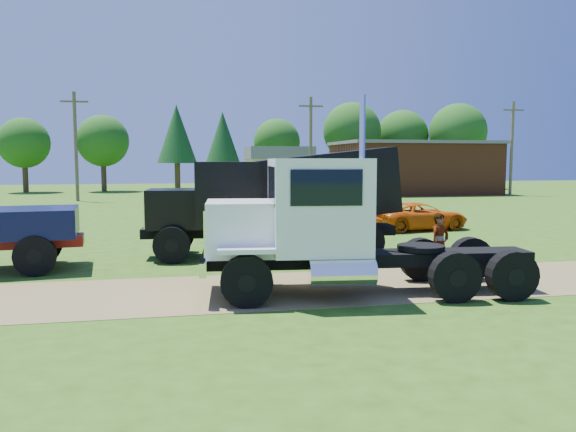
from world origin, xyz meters
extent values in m
plane|color=#2D5111|center=(0.00, 0.00, 0.00)|extent=(140.00, 140.00, 0.00)
cube|color=olive|center=(0.00, 0.00, 0.01)|extent=(120.00, 4.20, 0.01)
cube|color=black|center=(-1.07, -0.75, 0.89)|extent=(8.36, 1.84, 0.33)
cylinder|color=black|center=(-4.38, -1.62, 0.61)|extent=(1.25, 0.50, 1.22)
cylinder|color=black|center=(-4.38, -1.62, 0.61)|extent=(0.46, 0.45, 0.43)
cylinder|color=black|center=(-4.15, 0.73, 0.61)|extent=(1.25, 0.50, 1.22)
cylinder|color=black|center=(-4.15, 0.73, 0.61)|extent=(0.46, 0.45, 0.43)
cylinder|color=black|center=(0.58, -2.10, 0.61)|extent=(1.25, 0.50, 1.22)
cylinder|color=black|center=(0.58, -2.10, 0.61)|extent=(0.46, 0.45, 0.43)
cylinder|color=black|center=(0.81, 0.26, 0.61)|extent=(1.25, 0.50, 1.22)
cylinder|color=black|center=(0.81, 0.26, 0.61)|extent=(0.46, 0.45, 0.43)
cylinder|color=black|center=(2.01, -2.23, 0.61)|extent=(1.25, 0.50, 1.22)
cylinder|color=black|center=(2.01, -2.23, 0.61)|extent=(0.46, 0.45, 0.43)
cylinder|color=black|center=(2.24, 0.12, 0.61)|extent=(1.25, 0.50, 1.22)
cylinder|color=black|center=(2.24, 0.12, 0.61)|extent=(0.46, 0.45, 0.43)
cube|color=white|center=(-4.21, -0.45, 1.72)|extent=(2.16, 2.06, 1.33)
cube|color=white|center=(-5.20, -0.35, 1.66)|extent=(0.25, 1.66, 1.11)
cube|color=white|center=(-5.26, -0.35, 0.89)|extent=(0.41, 2.55, 0.33)
cube|color=white|center=(-2.45, -0.62, 2.27)|extent=(2.57, 2.87, 2.32)
cube|color=black|center=(-3.58, -0.51, 2.77)|extent=(0.27, 2.21, 0.94)
cube|color=black|center=(-2.57, -1.95, 2.77)|extent=(1.66, 0.20, 0.83)
cube|color=black|center=(-2.32, 0.72, 2.77)|extent=(1.66, 0.20, 0.83)
cube|color=white|center=(-4.38, -1.62, 1.33)|extent=(1.37, 0.62, 0.11)
cube|color=white|center=(-4.15, 0.73, 1.33)|extent=(1.37, 0.62, 0.11)
cylinder|color=white|center=(-2.18, -1.92, 0.77)|extent=(1.61, 0.81, 0.66)
cylinder|color=white|center=(-1.12, -0.13, 2.55)|extent=(0.17, 0.17, 5.09)
cylinder|color=black|center=(0.25, -0.88, 1.14)|extent=(1.33, 1.33, 0.13)
cube|color=black|center=(-2.68, 5.29, 0.89)|extent=(8.96, 1.82, 0.33)
cylinder|color=black|center=(-6.11, 4.39, 0.61)|extent=(1.25, 0.49, 1.22)
cylinder|color=black|center=(-6.11, 4.39, 0.61)|extent=(0.46, 0.44, 0.43)
cylinder|color=black|center=(-5.92, 6.72, 0.61)|extent=(1.25, 0.49, 1.22)
cylinder|color=black|center=(-5.92, 6.72, 0.61)|extent=(0.46, 0.44, 0.43)
cylinder|color=black|center=(-1.00, 3.98, 0.61)|extent=(1.25, 0.49, 1.22)
cylinder|color=black|center=(-1.00, 3.98, 0.61)|extent=(0.46, 0.44, 0.43)
cylinder|color=black|center=(-0.82, 6.31, 0.61)|extent=(1.25, 0.49, 1.22)
cylinder|color=black|center=(-0.82, 6.31, 0.61)|extent=(0.46, 0.44, 0.43)
cylinder|color=black|center=(0.44, 3.87, 0.61)|extent=(1.25, 0.49, 1.22)
cylinder|color=black|center=(0.44, 3.87, 0.61)|extent=(0.46, 0.44, 0.43)
cylinder|color=black|center=(0.62, 6.20, 0.61)|extent=(1.25, 0.49, 1.22)
cylinder|color=black|center=(0.62, 6.20, 0.61)|extent=(0.46, 0.44, 0.43)
cube|color=black|center=(-5.90, 5.55, 1.72)|extent=(2.15, 2.05, 1.34)
cube|color=white|center=(-6.90, 5.63, 1.67)|extent=(0.22, 1.67, 1.11)
cube|color=black|center=(-4.13, 5.41, 2.23)|extent=(2.43, 2.84, 2.23)
cube|color=black|center=(-5.21, 5.49, 2.73)|extent=(0.23, 2.22, 0.89)
cube|color=black|center=(-0.69, 5.13, 2.50)|extent=(5.08, 3.05, 2.70)
cylinder|color=black|center=(-10.03, 3.11, 0.60)|extent=(1.24, 0.52, 1.20)
cylinder|color=black|center=(-10.03, 3.11, 0.60)|extent=(0.46, 0.45, 0.42)
cylinder|color=black|center=(-10.30, 5.39, 0.60)|extent=(1.24, 0.52, 1.20)
cylinder|color=black|center=(-10.30, 5.39, 0.60)|extent=(0.46, 0.45, 0.42)
cube|color=black|center=(-10.92, 4.16, 1.48)|extent=(4.09, 2.94, 0.87)
imported|color=#DA560A|center=(5.76, 11.26, 0.66)|extent=(5.04, 2.89, 1.32)
imported|color=#999999|center=(1.74, 1.05, 0.92)|extent=(0.78, 0.65, 1.83)
imported|color=#999999|center=(-4.12, 6.30, 0.97)|extent=(0.99, 0.80, 1.93)
cube|color=brown|center=(18.00, 40.00, 2.50)|extent=(15.00, 10.00, 5.00)
cube|color=slate|center=(18.00, 40.00, 5.15)|extent=(15.40, 10.40, 0.30)
cube|color=tan|center=(4.00, 40.00, 1.80)|extent=(6.00, 5.00, 3.60)
cube|color=slate|center=(4.00, 40.00, 4.10)|extent=(6.20, 5.40, 1.20)
cylinder|color=brown|center=(-14.00, 35.00, 4.50)|extent=(0.28, 0.28, 9.00)
cube|color=brown|center=(-14.00, 35.00, 8.20)|extent=(2.20, 0.14, 0.14)
cylinder|color=brown|center=(6.00, 35.00, 4.50)|extent=(0.28, 0.28, 9.00)
cube|color=brown|center=(6.00, 35.00, 8.20)|extent=(2.20, 0.14, 0.14)
cylinder|color=brown|center=(26.00, 35.00, 4.50)|extent=(0.28, 0.28, 9.00)
cube|color=brown|center=(26.00, 35.00, 8.20)|extent=(2.20, 0.14, 0.14)
cylinder|color=#331F15|center=(-21.55, 49.48, 1.41)|extent=(0.56, 0.56, 2.81)
sphere|color=#1A4D13|center=(-21.55, 49.48, 5.22)|extent=(5.30, 5.30, 5.30)
cylinder|color=#331F15|center=(-13.65, 49.89, 1.48)|extent=(0.56, 0.56, 2.97)
sphere|color=#1A4D13|center=(-13.65, 49.89, 5.51)|extent=(5.59, 5.59, 5.59)
cylinder|color=#331F15|center=(-0.76, 48.45, 1.54)|extent=(0.56, 0.56, 3.07)
cone|color=#113917|center=(-0.76, 48.45, 5.88)|extent=(3.86, 3.86, 5.71)
cylinder|color=#331F15|center=(6.30, 53.89, 1.51)|extent=(0.56, 0.56, 3.02)
sphere|color=#1A4D13|center=(6.30, 53.89, 5.62)|extent=(5.70, 5.70, 5.70)
cylinder|color=#331F15|center=(15.28, 51.95, 1.87)|extent=(0.56, 0.56, 3.73)
sphere|color=#1A4D13|center=(15.28, 51.95, 6.93)|extent=(7.04, 7.04, 7.04)
cylinder|color=#331F15|center=(27.85, 49.20, 1.84)|extent=(0.56, 0.56, 3.67)
sphere|color=#1A4D13|center=(27.85, 49.20, 6.82)|extent=(6.92, 6.92, 6.92)
cylinder|color=#331F15|center=(-5.76, 43.81, 1.58)|extent=(0.56, 0.56, 3.16)
cone|color=#113917|center=(-5.76, 43.81, 6.05)|extent=(3.97, 3.97, 5.87)
cylinder|color=#331F15|center=(22.25, 52.95, 1.73)|extent=(0.56, 0.56, 3.47)
sphere|color=#1A4D13|center=(22.25, 52.95, 6.44)|extent=(6.54, 6.54, 6.54)
camera|label=1|loc=(-5.93, -14.27, 3.39)|focal=35.00mm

